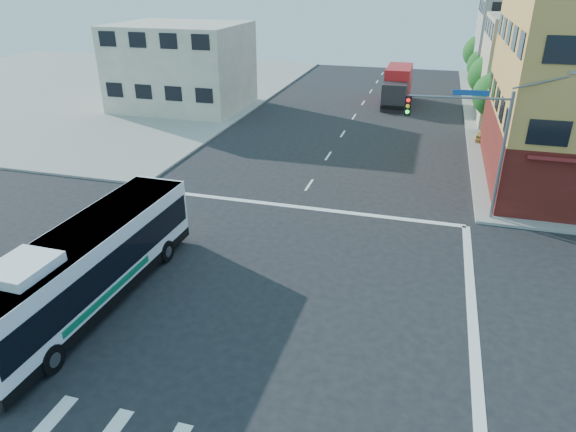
# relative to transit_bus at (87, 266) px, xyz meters

# --- Properties ---
(ground) EXTENTS (120.00, 120.00, 0.00)m
(ground) POSITION_rel_transit_bus_xyz_m (5.46, 2.03, -1.76)
(ground) COLOR black
(ground) RESTS_ON ground
(sidewalk_nw) EXTENTS (50.00, 50.00, 0.15)m
(sidewalk_nw) POSITION_rel_transit_bus_xyz_m (-29.54, 37.03, -1.68)
(sidewalk_nw) COLOR gray
(sidewalk_nw) RESTS_ON ground
(building_east_near) EXTENTS (12.06, 10.06, 9.00)m
(building_east_near) POSITION_rel_transit_bus_xyz_m (22.44, 36.01, 2.75)
(building_east_near) COLOR #BDB291
(building_east_near) RESTS_ON ground
(building_east_far) EXTENTS (12.06, 10.06, 10.00)m
(building_east_far) POSITION_rel_transit_bus_xyz_m (22.44, 50.01, 3.25)
(building_east_far) COLOR #969691
(building_east_far) RESTS_ON ground
(building_west) EXTENTS (12.06, 10.06, 8.00)m
(building_west) POSITION_rel_transit_bus_xyz_m (-11.56, 32.01, 2.25)
(building_west) COLOR beige
(building_west) RESTS_ON ground
(signal_mast_ne) EXTENTS (7.91, 1.13, 8.07)m
(signal_mast_ne) POSITION_rel_transit_bus_xyz_m (14.54, 12.65, 3.23)
(signal_mast_ne) COLOR slate
(signal_mast_ne) RESTS_ON ground
(street_tree_a) EXTENTS (3.60, 3.60, 5.53)m
(street_tree_a) POSITION_rel_transit_bus_xyz_m (17.36, 29.95, 1.83)
(street_tree_a) COLOR #392114
(street_tree_a) RESTS_ON ground
(street_tree_b) EXTENTS (3.80, 3.80, 5.79)m
(street_tree_b) POSITION_rel_transit_bus_xyz_m (17.36, 37.95, 2.00)
(street_tree_b) COLOR #392114
(street_tree_b) RESTS_ON ground
(street_tree_c) EXTENTS (3.40, 3.40, 5.29)m
(street_tree_c) POSITION_rel_transit_bus_xyz_m (17.36, 45.95, 1.70)
(street_tree_c) COLOR #392114
(street_tree_c) RESTS_ON ground
(street_tree_d) EXTENTS (4.00, 4.00, 6.03)m
(street_tree_d) POSITION_rel_transit_bus_xyz_m (17.36, 53.95, 2.13)
(street_tree_d) COLOR #392114
(street_tree_d) RESTS_ON ground
(transit_bus) EXTENTS (2.89, 12.17, 3.59)m
(transit_bus) POSITION_rel_transit_bus_xyz_m (0.00, 0.00, 0.00)
(transit_bus) COLOR black
(transit_bus) RESTS_ON ground
(box_truck) EXTENTS (2.44, 8.12, 3.65)m
(box_truck) POSITION_rel_transit_bus_xyz_m (8.77, 39.38, 0.02)
(box_truck) COLOR #26252A
(box_truck) RESTS_ON ground
(parked_car) EXTENTS (3.21, 4.84, 1.53)m
(parked_car) POSITION_rel_transit_bus_xyz_m (17.45, 28.64, -0.99)
(parked_car) COLOR gold
(parked_car) RESTS_ON ground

